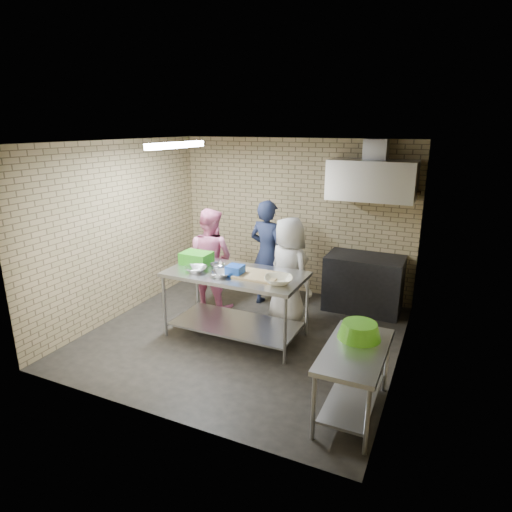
{
  "coord_description": "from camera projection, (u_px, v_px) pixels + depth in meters",
  "views": [
    {
      "loc": [
        2.52,
        -5.06,
        2.9
      ],
      "look_at": [
        0.1,
        0.2,
        1.15
      ],
      "focal_mm": 30.43,
      "sensor_mm": 36.0,
      "label": 1
    }
  ],
  "objects": [
    {
      "name": "left_wall",
      "position": [
        121.0,
        230.0,
        6.69
      ],
      "size": [
        0.06,
        4.0,
        2.7
      ],
      "primitive_type": "cube",
      "color": "tan",
      "rests_on": "ground"
    },
    {
      "name": "mixing_bowl_b",
      "position": [
        218.0,
        266.0,
        6.11
      ],
      "size": [
        0.29,
        0.29,
        0.07
      ],
      "primitive_type": "imported",
      "rotation": [
        0.0,
        0.0,
        0.35
      ],
      "color": "#ACAEB3",
      "rests_on": "prep_table"
    },
    {
      "name": "floor",
      "position": [
        244.0,
        335.0,
        6.25
      ],
      "size": [
        4.2,
        4.2,
        0.0
      ],
      "primitive_type": "plane",
      "color": "black",
      "rests_on": "ground"
    },
    {
      "name": "fluorescent_fixture",
      "position": [
        176.0,
        145.0,
        5.88
      ],
      "size": [
        0.1,
        1.25,
        0.08
      ],
      "primitive_type": "cube",
      "color": "white",
      "rests_on": "ceiling"
    },
    {
      "name": "side_counter",
      "position": [
        353.0,
        381.0,
        4.46
      ],
      "size": [
        0.6,
        1.2,
        0.75
      ],
      "primitive_type": "cube",
      "color": "silver",
      "rests_on": "floor"
    },
    {
      "name": "man_navy",
      "position": [
        267.0,
        254.0,
        7.07
      ],
      "size": [
        0.71,
        0.54,
        1.77
      ],
      "primitive_type": "imported",
      "rotation": [
        0.0,
        0.0,
        2.95
      ],
      "color": "#141933",
      "rests_on": "floor"
    },
    {
      "name": "ceiling",
      "position": [
        242.0,
        142.0,
        5.46
      ],
      "size": [
        4.2,
        4.2,
        0.0
      ],
      "primitive_type": "plane",
      "rotation": [
        3.14,
        0.0,
        0.0
      ],
      "color": "black",
      "rests_on": "ground"
    },
    {
      "name": "green_crate",
      "position": [
        196.0,
        258.0,
        6.32
      ],
      "size": [
        0.43,
        0.32,
        0.17
      ],
      "primitive_type": "cube",
      "color": "green",
      "rests_on": "prep_table"
    },
    {
      "name": "mixing_bowl_a",
      "position": [
        196.0,
        269.0,
        5.98
      ],
      "size": [
        0.38,
        0.38,
        0.07
      ],
      "primitive_type": "imported",
      "rotation": [
        0.0,
        0.0,
        0.35
      ],
      "color": "silver",
      "rests_on": "prep_table"
    },
    {
      "name": "cutting_board",
      "position": [
        258.0,
        275.0,
        5.8
      ],
      "size": [
        0.58,
        0.45,
        0.03
      ],
      "primitive_type": "cube",
      "color": "#D6B77B",
      "rests_on": "prep_table"
    },
    {
      "name": "green_basin",
      "position": [
        359.0,
        330.0,
        4.55
      ],
      "size": [
        0.46,
        0.46,
        0.17
      ],
      "primitive_type": null,
      "color": "#59C626",
      "rests_on": "side_counter"
    },
    {
      "name": "hood_duct",
      "position": [
        376.0,
        149.0,
        6.57
      ],
      "size": [
        0.35,
        0.3,
        0.3
      ],
      "primitive_type": "cube",
      "color": "#A5A8AD",
      "rests_on": "back_wall"
    },
    {
      "name": "right_wall",
      "position": [
        406.0,
        265.0,
        5.01
      ],
      "size": [
        0.06,
        4.0,
        2.7
      ],
      "primitive_type": "cube",
      "color": "tan",
      "rests_on": "ground"
    },
    {
      "name": "blue_tub",
      "position": [
        235.0,
        270.0,
        5.83
      ],
      "size": [
        0.21,
        0.21,
        0.14
      ],
      "primitive_type": "cube",
      "color": "blue",
      "rests_on": "prep_table"
    },
    {
      "name": "front_wall",
      "position": [
        150.0,
        296.0,
        4.12
      ],
      "size": [
        4.2,
        0.06,
        2.7
      ],
      "primitive_type": "cube",
      "color": "tan",
      "rests_on": "ground"
    },
    {
      "name": "back_wall",
      "position": [
        294.0,
        217.0,
        7.59
      ],
      "size": [
        4.2,
        0.06,
        2.7
      ],
      "primitive_type": "cube",
      "color": "tan",
      "rests_on": "ground"
    },
    {
      "name": "bottle_red",
      "position": [
        377.0,
        183.0,
        6.74
      ],
      "size": [
        0.07,
        0.07,
        0.18
      ],
      "primitive_type": "cylinder",
      "color": "#B22619",
      "rests_on": "wall_shelf"
    },
    {
      "name": "prep_table",
      "position": [
        236.0,
        305.0,
        6.1
      ],
      "size": [
        1.91,
        0.96,
        0.96
      ],
      "primitive_type": "cube",
      "color": "silver",
      "rests_on": "floor"
    },
    {
      "name": "bottle_green",
      "position": [
        404.0,
        186.0,
        6.58
      ],
      "size": [
        0.06,
        0.06,
        0.15
      ],
      "primitive_type": "cylinder",
      "color": "green",
      "rests_on": "wall_shelf"
    },
    {
      "name": "mixing_bowl_c",
      "position": [
        221.0,
        274.0,
        5.8
      ],
      "size": [
        0.35,
        0.35,
        0.07
      ],
      "primitive_type": "imported",
      "rotation": [
        0.0,
        0.0,
        0.35
      ],
      "color": "silver",
      "rests_on": "prep_table"
    },
    {
      "name": "ceramic_bowl",
      "position": [
        279.0,
        280.0,
        5.54
      ],
      "size": [
        0.47,
        0.47,
        0.09
      ],
      "primitive_type": "imported",
      "rotation": [
        0.0,
        0.0,
        0.35
      ],
      "color": "beige",
      "rests_on": "prep_table"
    },
    {
      "name": "woman_pink",
      "position": [
        210.0,
        259.0,
        7.03
      ],
      "size": [
        0.85,
        0.69,
        1.65
      ],
      "primitive_type": "imported",
      "rotation": [
        0.0,
        0.0,
        3.06
      ],
      "color": "pink",
      "rests_on": "floor"
    },
    {
      "name": "woman_white",
      "position": [
        289.0,
        271.0,
        6.44
      ],
      "size": [
        0.95,
        0.85,
        1.63
      ],
      "primitive_type": "imported",
      "rotation": [
        0.0,
        0.0,
        2.61
      ],
      "color": "silver",
      "rests_on": "floor"
    },
    {
      "name": "range_hood",
      "position": [
        372.0,
        180.0,
        6.57
      ],
      "size": [
        1.3,
        0.6,
        0.6
      ],
      "primitive_type": "cube",
      "color": "silver",
      "rests_on": "back_wall"
    },
    {
      "name": "stove",
      "position": [
        364.0,
        283.0,
        7.01
      ],
      "size": [
        1.2,
        0.7,
        0.9
      ],
      "primitive_type": "cube",
      "color": "black",
      "rests_on": "floor"
    },
    {
      "name": "wall_shelf",
      "position": [
        393.0,
        191.0,
        6.67
      ],
      "size": [
        0.8,
        0.2,
        0.04
      ],
      "primitive_type": "cube",
      "color": "#3F2B19",
      "rests_on": "back_wall"
    }
  ]
}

